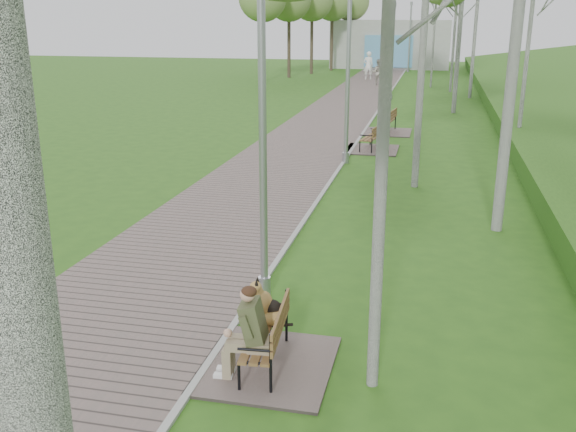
% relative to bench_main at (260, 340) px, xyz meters
% --- Properties ---
extents(ground, '(120.00, 120.00, 0.00)m').
position_rel_bench_main_xyz_m(ground, '(-0.67, 0.25, -0.40)').
color(ground, '#2A5418').
rests_on(ground, ground).
extents(walkway, '(3.50, 67.00, 0.04)m').
position_rel_bench_main_xyz_m(walkway, '(-2.42, 21.75, -0.38)').
color(walkway, '#675953').
rests_on(walkway, ground).
extents(kerb, '(0.10, 67.00, 0.05)m').
position_rel_bench_main_xyz_m(kerb, '(-0.67, 21.75, -0.37)').
color(kerb, '#999993').
rests_on(kerb, ground).
extents(building_north, '(10.00, 5.20, 4.00)m').
position_rel_bench_main_xyz_m(building_north, '(-2.17, 51.23, 1.60)').
color(building_north, '#9E9E99').
rests_on(building_north, ground).
extents(bench_main, '(1.64, 1.83, 1.43)m').
position_rel_bench_main_xyz_m(bench_main, '(0.00, 0.00, 0.00)').
color(bench_main, '#675953').
rests_on(bench_main, ground).
extents(bench_second, '(1.71, 1.90, 1.05)m').
position_rel_bench_main_xyz_m(bench_second, '(-0.05, 14.33, -0.20)').
color(bench_second, '#675953').
rests_on(bench_second, ground).
extents(bench_third, '(1.79, 1.99, 1.10)m').
position_rel_bench_main_xyz_m(bench_third, '(0.19, 17.87, -0.19)').
color(bench_third, '#675953').
rests_on(bench_third, ground).
extents(lamp_post_near, '(0.20, 0.20, 5.16)m').
position_rel_bench_main_xyz_m(lamp_post_near, '(-0.53, 2.21, 2.01)').
color(lamp_post_near, gray).
rests_on(lamp_post_near, ground).
extents(lamp_post_second, '(0.21, 0.21, 5.56)m').
position_rel_bench_main_xyz_m(lamp_post_second, '(-0.61, 12.19, 2.20)').
color(lamp_post_second, gray).
rests_on(lamp_post_second, ground).
extents(lamp_post_third, '(0.19, 0.19, 4.99)m').
position_rel_bench_main_xyz_m(lamp_post_third, '(-0.42, 28.18, 1.94)').
color(lamp_post_third, gray).
rests_on(lamp_post_third, ground).
extents(lamp_post_far, '(0.21, 0.21, 5.39)m').
position_rel_bench_main_xyz_m(lamp_post_far, '(-0.38, 46.65, 2.12)').
color(lamp_post_far, gray).
rests_on(lamp_post_far, ground).
extents(pedestrian_near, '(0.83, 0.68, 1.95)m').
position_rel_bench_main_xyz_m(pedestrian_near, '(-2.84, 39.35, 0.58)').
color(pedestrian_near, white).
rests_on(pedestrian_near, ground).
extents(pedestrian_far, '(0.83, 0.66, 1.67)m').
position_rel_bench_main_xyz_m(pedestrian_far, '(-1.80, 35.51, 0.44)').
color(pedestrian_far, gray).
rests_on(pedestrian_far, ground).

